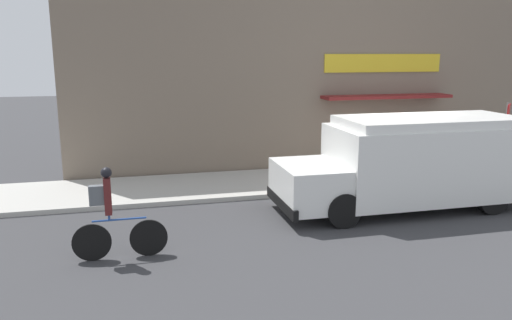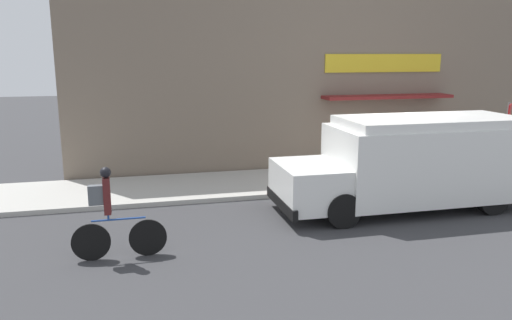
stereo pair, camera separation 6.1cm
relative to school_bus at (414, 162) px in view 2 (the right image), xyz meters
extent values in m
plane|color=#38383A|center=(0.14, 1.54, -1.15)|extent=(70.00, 70.00, 0.00)
cube|color=#ADAAA3|center=(0.14, 2.96, -1.09)|extent=(28.00, 2.83, 0.12)
cube|color=#756656|center=(0.14, 4.54, 1.66)|extent=(17.42, 0.18, 5.63)
cube|color=gold|center=(1.43, 4.43, 2.25)|extent=(4.07, 0.05, 0.58)
cube|color=maroon|center=(1.43, 4.07, 1.20)|extent=(4.28, 0.76, 0.10)
cube|color=white|center=(0.38, 0.00, -0.01)|extent=(4.72, 2.15, 1.75)
cube|color=white|center=(-2.67, -0.01, -0.40)|extent=(1.40, 1.97, 0.96)
cube|color=white|center=(0.38, 0.00, 0.97)|extent=(4.34, 1.98, 0.21)
cube|color=black|center=(-3.32, -0.02, -0.78)|extent=(0.13, 2.09, 0.24)
cube|color=red|center=(-0.92, 1.31, 0.08)|extent=(0.03, 0.44, 0.44)
cylinder|color=black|center=(-2.21, 0.90, -0.77)|extent=(0.77, 0.26, 0.77)
cylinder|color=black|center=(-2.20, -0.92, -0.77)|extent=(0.77, 0.26, 0.77)
cylinder|color=black|center=(1.57, 0.91, -0.77)|extent=(0.77, 0.26, 0.77)
cylinder|color=black|center=(1.58, -0.90, -0.77)|extent=(0.77, 0.26, 0.77)
cylinder|color=black|center=(-6.36, -1.48, -0.80)|extent=(0.70, 0.04, 0.70)
cylinder|color=black|center=(-7.37, -1.48, -0.80)|extent=(0.70, 0.04, 0.70)
cylinder|color=#234793|center=(-6.86, -1.48, -0.40)|extent=(0.96, 0.04, 0.04)
cylinder|color=#234793|center=(-7.04, -1.48, -0.34)|extent=(0.04, 0.04, 0.12)
cube|color=#561E1E|center=(-7.04, -1.48, 0.05)|extent=(0.12, 0.20, 0.67)
sphere|color=black|center=(-7.04, -1.48, 0.49)|extent=(0.20, 0.20, 0.20)
cube|color=#565B60|center=(-7.23, -1.48, 0.08)|extent=(0.26, 0.14, 0.36)
cylinder|color=slate|center=(4.23, 1.97, 0.06)|extent=(0.07, 0.07, 2.17)
cube|color=red|center=(4.23, 1.92, 0.80)|extent=(0.45, 0.45, 0.60)
cylinder|color=#38383D|center=(1.37, 3.03, -0.58)|extent=(0.46, 0.46, 0.90)
cylinder|color=black|center=(1.37, 3.03, -0.11)|extent=(0.47, 0.47, 0.04)
camera|label=1|loc=(-6.54, -10.49, 2.58)|focal=35.00mm
camera|label=2|loc=(-6.48, -10.50, 2.58)|focal=35.00mm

